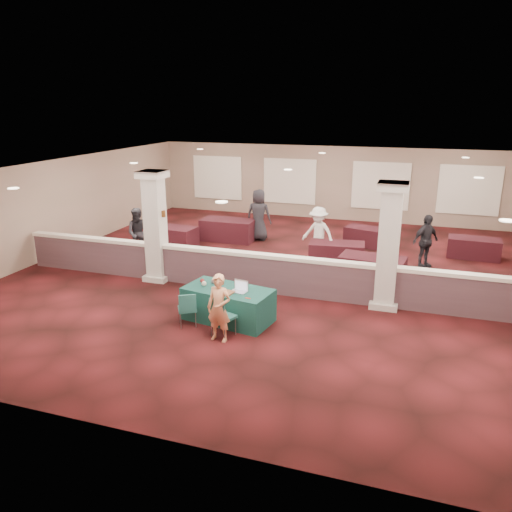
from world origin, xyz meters
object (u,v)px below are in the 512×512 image
(near_table, at_px, (228,304))
(attendee_a, at_px, (139,233))
(far_table_front_right, at_px, (372,269))
(far_table_front_center, at_px, (337,253))
(attendee_d, at_px, (259,215))
(attendee_b, at_px, (318,233))
(far_table_back_left, at_px, (228,230))
(woman, at_px, (219,308))
(attendee_c, at_px, (425,241))
(conf_chair_main, at_px, (221,314))
(far_table_back_right, at_px, (474,248))
(far_table_back_center, at_px, (369,237))
(conf_chair_side, at_px, (187,307))
(far_table_front_left, at_px, (172,237))

(near_table, xyz_separation_m, attendee_a, (-4.63, 3.73, 0.45))
(far_table_front_right, relative_size, attendee_a, 1.08)
(far_table_front_center, height_order, attendee_d, attendee_d)
(attendee_b, height_order, attendee_d, attendee_d)
(far_table_front_center, distance_m, far_table_back_left, 4.65)
(woman, bearing_deg, far_table_front_right, 66.30)
(near_table, height_order, far_table_front_center, near_table)
(near_table, relative_size, attendee_c, 1.23)
(conf_chair_main, xyz_separation_m, far_table_front_center, (1.55, 6.05, -0.19))
(near_table, distance_m, far_table_back_right, 9.42)
(far_table_back_left, bearing_deg, far_table_front_right, -27.24)
(attendee_b, xyz_separation_m, attendee_c, (3.38, 0.17, -0.03))
(far_table_back_right, bearing_deg, far_table_back_left, -176.44)
(far_table_front_right, distance_m, far_table_back_left, 6.33)
(far_table_front_right, distance_m, attendee_c, 2.41)
(near_table, xyz_separation_m, attendee_b, (1.03, 5.54, 0.47))
(near_table, bearing_deg, far_table_front_right, 61.83)
(far_table_back_center, relative_size, attendee_a, 0.97)
(attendee_b, bearing_deg, far_table_back_left, 179.04)
(far_table_front_center, distance_m, far_table_front_right, 1.82)
(conf_chair_side, height_order, attendee_c, attendee_c)
(woman, height_order, attendee_d, attendee_d)
(far_table_back_center, bearing_deg, attendee_a, -151.44)
(woman, distance_m, far_table_back_left, 8.29)
(far_table_front_left, height_order, far_table_back_center, far_table_front_left)
(conf_chair_main, height_order, conf_chair_side, conf_chair_main)
(far_table_front_right, bearing_deg, attendee_d, 143.73)
(far_table_front_center, xyz_separation_m, far_table_back_center, (0.75, 2.46, -0.02))
(conf_chair_main, height_order, far_table_front_left, conf_chair_main)
(far_table_front_center, distance_m, far_table_back_right, 4.76)
(near_table, relative_size, far_table_front_left, 1.17)
(woman, relative_size, attendee_c, 0.90)
(conf_chair_main, height_order, far_table_front_center, conf_chair_main)
(conf_chair_main, height_order, attendee_c, attendee_c)
(far_table_front_left, distance_m, attendee_c, 8.71)
(conf_chair_main, height_order, far_table_back_center, conf_chair_main)
(far_table_back_left, xyz_separation_m, attendee_a, (-1.98, -3.00, 0.45))
(far_table_front_right, bearing_deg, attendee_b, 138.74)
(far_table_front_center, bearing_deg, near_table, -108.61)
(far_table_front_center, height_order, far_table_front_right, far_table_front_right)
(near_table, distance_m, far_table_front_right, 4.86)
(conf_chair_main, distance_m, far_table_front_center, 6.25)
(attendee_c, bearing_deg, far_table_front_center, 146.90)
(far_table_back_left, bearing_deg, conf_chair_main, -69.71)
(attendee_d, bearing_deg, far_table_back_right, 179.16)
(far_table_back_left, bearing_deg, near_table, -68.55)
(woman, height_order, far_table_back_center, woman)
(woman, height_order, far_table_front_right, woman)
(far_table_front_center, height_order, far_table_back_center, far_table_front_center)
(woman, distance_m, attendee_d, 8.41)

